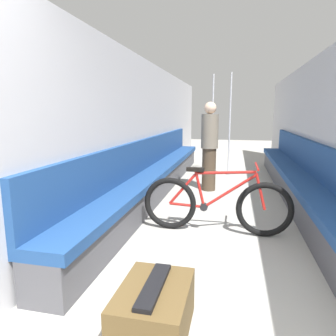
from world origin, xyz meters
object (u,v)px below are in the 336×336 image
object	(u,v)px
grab_pole_near	(230,126)
luggage_bag	(154,310)
bicycle	(215,205)
bench_seat_row_left	(156,175)
grab_pole_far	(212,125)
passenger_standing	(209,146)
bench_seat_row_right	(298,181)

from	to	relation	value
grab_pole_near	luggage_bag	size ratio (longest dim) A/B	3.80
grab_pole_near	bicycle	bearing A→B (deg)	-91.05
bench_seat_row_left	bicycle	xyz separation A→B (m)	(1.13, -1.60, 0.02)
grab_pole_far	passenger_standing	bearing A→B (deg)	-87.12
bench_seat_row_right	passenger_standing	size ratio (longest dim) A/B	4.23
luggage_bag	passenger_standing	bearing A→B (deg)	89.79
grab_pole_near	bench_seat_row_right	bearing A→B (deg)	-58.60
bicycle	passenger_standing	distance (m)	2.03
grab_pole_far	luggage_bag	bearing A→B (deg)	-89.21
luggage_bag	bicycle	bearing A→B (deg)	81.43
bench_seat_row_left	grab_pole_far	distance (m)	2.41
bicycle	passenger_standing	bearing A→B (deg)	95.79
bench_seat_row_left	bench_seat_row_right	distance (m)	2.33
grab_pole_near	luggage_bag	distance (m)	5.29
bicycle	passenger_standing	world-z (taller)	passenger_standing
bench_seat_row_left	grab_pole_far	bearing A→B (deg)	69.68
bicycle	grab_pole_far	bearing A→B (deg)	93.73
bench_seat_row_left	bench_seat_row_right	world-z (taller)	same
bench_seat_row_left	luggage_bag	world-z (taller)	bench_seat_row_left
bench_seat_row_right	grab_pole_near	distance (m)	2.31
bench_seat_row_left	grab_pole_near	size ratio (longest dim) A/B	2.96
bench_seat_row_right	grab_pole_far	bearing A→B (deg)	125.73
grab_pole_near	passenger_standing	size ratio (longest dim) A/B	1.43
bench_seat_row_left	grab_pole_near	bearing A→B (deg)	57.30
bench_seat_row_left	luggage_bag	size ratio (longest dim) A/B	11.23
passenger_standing	luggage_bag	world-z (taller)	passenger_standing
bicycle	luggage_bag	bearing A→B (deg)	-100.01
bench_seat_row_right	bicycle	distance (m)	2.00
bench_seat_row_right	grab_pole_far	size ratio (longest dim) A/B	2.96
passenger_standing	luggage_bag	xyz separation A→B (m)	(-0.01, -3.70, -0.65)
bench_seat_row_left	luggage_bag	bearing A→B (deg)	-75.45
bench_seat_row_right	grab_pole_near	size ratio (longest dim) A/B	2.96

